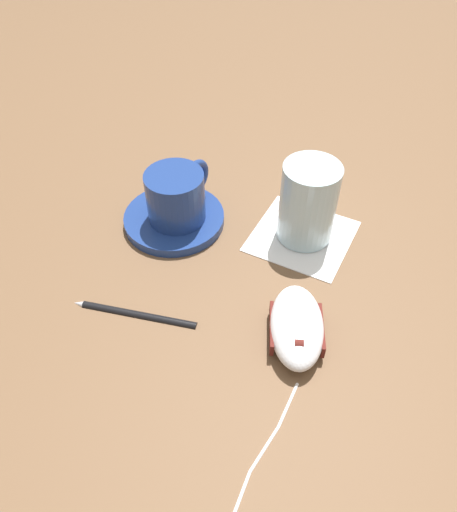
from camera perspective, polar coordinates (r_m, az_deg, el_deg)
name	(u,v)px	position (r m, az deg, el deg)	size (l,w,h in m)	color
ground_plane	(254,263)	(0.61, 2.95, -0.82)	(3.00, 3.00, 0.00)	brown
saucer	(174,219)	(0.67, -6.22, 4.25)	(0.13, 0.13, 0.01)	navy
coffee_cup	(177,196)	(0.64, -5.92, 6.89)	(0.10, 0.07, 0.07)	navy
computer_mouse	(297,326)	(0.54, 7.80, -7.97)	(0.12, 0.12, 0.04)	silver
napkin_under_glass	(302,236)	(0.65, 8.41, 2.30)	(0.12, 0.12, 0.00)	white
drinking_glass	(308,203)	(0.62, 9.08, 6.04)	(0.07, 0.07, 0.10)	silver
pen	(134,312)	(0.57, -10.71, -6.32)	(0.09, 0.12, 0.01)	black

